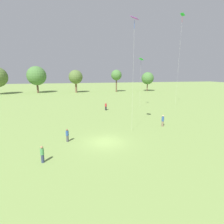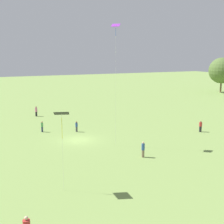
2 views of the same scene
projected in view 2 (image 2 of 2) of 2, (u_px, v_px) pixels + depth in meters
ground_plane at (79, 140)px, 40.86m from camera, size 240.00×240.00×0.00m
tree_0 at (222, 71)px, 89.03m from camera, size 7.38×7.38×10.01m
person_0 at (36, 111)px, 56.05m from camera, size 0.52×0.52×1.81m
person_2 at (77, 127)px, 44.97m from camera, size 0.47×0.47×1.56m
person_3 at (42, 127)px, 44.91m from camera, size 0.44×0.44×1.58m
person_5 at (143, 149)px, 33.96m from camera, size 0.38×0.38×1.77m
person_6 at (201, 126)px, 44.98m from camera, size 0.55×0.55×1.64m
kite_0 at (62, 115)px, 24.69m from camera, size 1.45×1.49×6.73m
kite_2 at (116, 31)px, 35.80m from camera, size 1.29×1.30×14.56m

